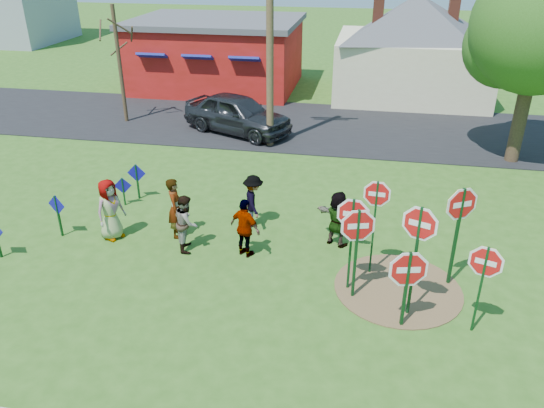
{
  "coord_description": "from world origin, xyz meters",
  "views": [
    {
      "loc": [
        3.39,
        -12.41,
        7.93
      ],
      "look_at": [
        0.93,
        0.77,
        1.2
      ],
      "focal_mm": 35.0,
      "sensor_mm": 36.0,
      "label": 1
    }
  ],
  "objects_px": {
    "person_b": "(175,208)",
    "stop_sign_c": "(418,237)",
    "stop_sign_d": "(460,213)",
    "person_a": "(110,209)",
    "stop_sign_a": "(357,234)",
    "suv": "(237,114)",
    "leafy_tree": "(542,34)",
    "stop_sign_b": "(376,204)",
    "utility_pole": "(270,25)"
  },
  "relations": [
    {
      "from": "stop_sign_c",
      "to": "person_b",
      "type": "height_order",
      "value": "stop_sign_c"
    },
    {
      "from": "person_b",
      "to": "leafy_tree",
      "type": "height_order",
      "value": "leafy_tree"
    },
    {
      "from": "stop_sign_a",
      "to": "stop_sign_d",
      "type": "bearing_deg",
      "value": 6.33
    },
    {
      "from": "stop_sign_a",
      "to": "person_b",
      "type": "bearing_deg",
      "value": 142.04
    },
    {
      "from": "leafy_tree",
      "to": "person_a",
      "type": "bearing_deg",
      "value": -146.72
    },
    {
      "from": "stop_sign_c",
      "to": "stop_sign_a",
      "type": "bearing_deg",
      "value": -176.59
    },
    {
      "from": "stop_sign_a",
      "to": "leafy_tree",
      "type": "distance_m",
      "value": 12.16
    },
    {
      "from": "person_b",
      "to": "utility_pole",
      "type": "xyz_separation_m",
      "value": [
        1.28,
        8.04,
        4.03
      ]
    },
    {
      "from": "stop_sign_a",
      "to": "suv",
      "type": "bearing_deg",
      "value": 100.22
    },
    {
      "from": "stop_sign_a",
      "to": "person_a",
      "type": "distance_m",
      "value": 7.33
    },
    {
      "from": "leafy_tree",
      "to": "stop_sign_c",
      "type": "bearing_deg",
      "value": -113.38
    },
    {
      "from": "stop_sign_b",
      "to": "stop_sign_d",
      "type": "distance_m",
      "value": 2.0
    },
    {
      "from": "person_a",
      "to": "leafy_tree",
      "type": "bearing_deg",
      "value": -31.64
    },
    {
      "from": "stop_sign_c",
      "to": "stop_sign_b",
      "type": "bearing_deg",
      "value": 142.18
    },
    {
      "from": "person_a",
      "to": "suv",
      "type": "height_order",
      "value": "person_a"
    },
    {
      "from": "stop_sign_d",
      "to": "leafy_tree",
      "type": "height_order",
      "value": "leafy_tree"
    },
    {
      "from": "stop_sign_d",
      "to": "leafy_tree",
      "type": "bearing_deg",
      "value": 40.91
    },
    {
      "from": "stop_sign_c",
      "to": "suv",
      "type": "distance_m",
      "value": 13.91
    },
    {
      "from": "person_a",
      "to": "suv",
      "type": "relative_size",
      "value": 0.36
    },
    {
      "from": "stop_sign_c",
      "to": "leafy_tree",
      "type": "bearing_deg",
      "value": 88.58
    },
    {
      "from": "stop_sign_c",
      "to": "utility_pole",
      "type": "relative_size",
      "value": 0.32
    },
    {
      "from": "leafy_tree",
      "to": "stop_sign_a",
      "type": "bearing_deg",
      "value": -120.13
    },
    {
      "from": "person_b",
      "to": "leafy_tree",
      "type": "distance_m",
      "value": 14.34
    },
    {
      "from": "stop_sign_a",
      "to": "leafy_tree",
      "type": "relative_size",
      "value": 0.34
    },
    {
      "from": "suv",
      "to": "utility_pole",
      "type": "relative_size",
      "value": 0.54
    },
    {
      "from": "stop_sign_a",
      "to": "stop_sign_b",
      "type": "bearing_deg",
      "value": 54.47
    },
    {
      "from": "stop_sign_a",
      "to": "utility_pole",
      "type": "relative_size",
      "value": 0.27
    },
    {
      "from": "suv",
      "to": "utility_pole",
      "type": "height_order",
      "value": "utility_pole"
    },
    {
      "from": "person_b",
      "to": "stop_sign_b",
      "type": "bearing_deg",
      "value": -112.45
    },
    {
      "from": "suv",
      "to": "utility_pole",
      "type": "distance_m",
      "value": 4.61
    },
    {
      "from": "stop_sign_a",
      "to": "stop_sign_c",
      "type": "xyz_separation_m",
      "value": [
        1.31,
        -0.44,
        0.32
      ]
    },
    {
      "from": "stop_sign_c",
      "to": "suv",
      "type": "xyz_separation_m",
      "value": [
        -7.06,
        11.92,
        -1.18
      ]
    },
    {
      "from": "stop_sign_a",
      "to": "stop_sign_b",
      "type": "distance_m",
      "value": 1.23
    },
    {
      "from": "leafy_tree",
      "to": "utility_pole",
      "type": "bearing_deg",
      "value": -179.78
    },
    {
      "from": "stop_sign_d",
      "to": "person_a",
      "type": "height_order",
      "value": "stop_sign_d"
    },
    {
      "from": "stop_sign_b",
      "to": "person_a",
      "type": "bearing_deg",
      "value": -178.93
    },
    {
      "from": "stop_sign_a",
      "to": "utility_pole",
      "type": "distance_m",
      "value": 11.34
    },
    {
      "from": "person_a",
      "to": "stop_sign_a",
      "type": "bearing_deg",
      "value": -77.87
    },
    {
      "from": "person_b",
      "to": "stop_sign_c",
      "type": "bearing_deg",
      "value": -123.92
    },
    {
      "from": "person_a",
      "to": "person_b",
      "type": "relative_size",
      "value": 1.01
    },
    {
      "from": "stop_sign_d",
      "to": "suv",
      "type": "height_order",
      "value": "stop_sign_d"
    },
    {
      "from": "stop_sign_b",
      "to": "person_b",
      "type": "height_order",
      "value": "stop_sign_b"
    },
    {
      "from": "stop_sign_a",
      "to": "leafy_tree",
      "type": "xyz_separation_m",
      "value": [
        5.9,
        10.16,
        3.11
      ]
    },
    {
      "from": "stop_sign_d",
      "to": "person_a",
      "type": "bearing_deg",
      "value": 148.05
    },
    {
      "from": "stop_sign_a",
      "to": "person_b",
      "type": "relative_size",
      "value": 1.39
    },
    {
      "from": "stop_sign_c",
      "to": "utility_pole",
      "type": "xyz_separation_m",
      "value": [
        -5.31,
        10.57,
        2.86
      ]
    },
    {
      "from": "person_a",
      "to": "leafy_tree",
      "type": "relative_size",
      "value": 0.24
    },
    {
      "from": "stop_sign_d",
      "to": "utility_pole",
      "type": "bearing_deg",
      "value": 96.82
    },
    {
      "from": "stop_sign_b",
      "to": "suv",
      "type": "relative_size",
      "value": 0.54
    },
    {
      "from": "stop_sign_c",
      "to": "suv",
      "type": "bearing_deg",
      "value": 142.58
    }
  ]
}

